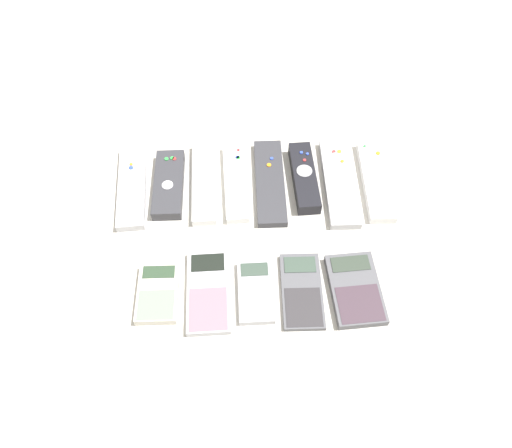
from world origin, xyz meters
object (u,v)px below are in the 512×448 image
at_px(remote_5, 304,177).
at_px(calculator_2, 256,292).
at_px(remote_0, 132,187).
at_px(remote_1, 169,184).
at_px(remote_4, 270,182).
at_px(remote_7, 376,180).
at_px(remote_3, 236,182).
at_px(remote_2, 204,182).
at_px(calculator_3, 302,291).
at_px(calculator_4, 355,289).
at_px(calculator_0, 158,293).
at_px(remote_6, 339,182).
at_px(calculator_1, 208,291).

height_order(remote_5, calculator_2, remote_5).
relative_size(remote_0, remote_1, 1.27).
height_order(remote_4, remote_7, remote_7).
bearing_deg(remote_7, remote_3, 179.64).
bearing_deg(remote_0, remote_2, -1.32).
bearing_deg(calculator_3, calculator_4, -0.64).
height_order(remote_7, calculator_0, remote_7).
height_order(remote_2, calculator_3, remote_2).
bearing_deg(remote_6, calculator_3, -111.85).
bearing_deg(remote_3, remote_4, -3.94).
xyz_separation_m(remote_3, calculator_4, (0.21, -0.25, 0.00)).
height_order(remote_4, calculator_2, remote_4).
xyz_separation_m(remote_3, calculator_1, (-0.05, -0.24, -0.00)).
relative_size(remote_5, calculator_1, 1.05).
relative_size(calculator_0, calculator_4, 0.78).
xyz_separation_m(remote_1, remote_4, (0.20, 0.00, -0.00)).
bearing_deg(calculator_4, remote_0, 145.85).
distance_m(remote_0, remote_1, 0.07).
bearing_deg(calculator_0, calculator_1, 1.63).
relative_size(remote_7, calculator_0, 1.82).
distance_m(remote_5, calculator_1, 0.31).
relative_size(remote_3, remote_5, 1.15).
distance_m(remote_7, calculator_2, 0.35).
bearing_deg(calculator_1, remote_0, 122.08).
bearing_deg(calculator_3, calculator_1, 179.19).
distance_m(remote_4, calculator_2, 0.25).
bearing_deg(calculator_0, remote_1, 89.38).
relative_size(remote_2, calculator_4, 1.43).
relative_size(calculator_3, calculator_4, 1.02).
bearing_deg(calculator_0, remote_5, 42.03).
bearing_deg(calculator_1, remote_3, 76.62).
height_order(remote_1, calculator_1, remote_1).
height_order(remote_2, calculator_1, remote_2).
height_order(remote_6, calculator_4, remote_6).
bearing_deg(remote_3, calculator_2, -84.87).
bearing_deg(remote_7, calculator_1, -143.96).
height_order(remote_0, calculator_2, remote_0).
height_order(remote_0, calculator_3, remote_0).
distance_m(remote_3, calculator_3, 0.27).
distance_m(calculator_1, calculator_3, 0.16).
bearing_deg(remote_6, remote_1, 179.44).
height_order(calculator_0, calculator_3, calculator_0).
xyz_separation_m(remote_2, remote_6, (0.27, -0.01, -0.00)).
bearing_deg(remote_3, remote_0, 179.10).
xyz_separation_m(remote_2, calculator_3, (0.18, -0.25, -0.00)).
relative_size(remote_3, calculator_1, 1.22).
xyz_separation_m(remote_0, remote_5, (0.35, 0.01, 0.01)).
bearing_deg(remote_2, remote_5, -1.43).
bearing_deg(calculator_3, remote_0, 143.70).
bearing_deg(calculator_1, calculator_4, -2.80).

